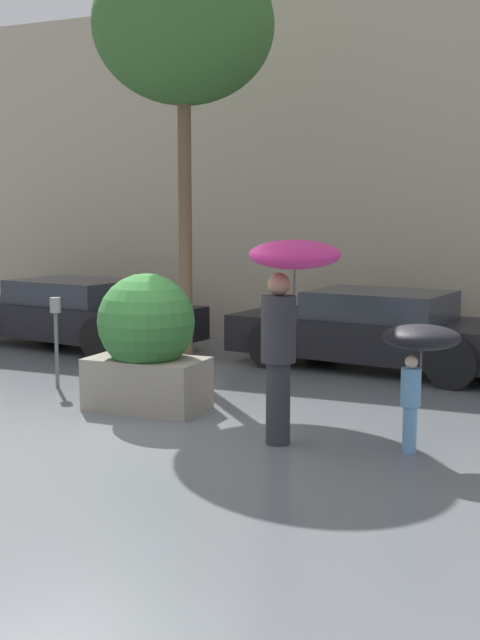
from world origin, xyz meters
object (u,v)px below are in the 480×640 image
street_tree (183,28)px  person_child (420,347)px  parking_meter (56,323)px  parked_car_near (380,331)px  planter_box (147,341)px  parked_car_far (75,314)px  person_adult (288,292)px

street_tree → person_child: bearing=-33.1°
parking_meter → parked_car_near: bearing=40.2°
planter_box → person_child: (3.27, -0.53, 0.22)m
parked_car_near → parked_car_far: same height
person_adult → street_tree: street_tree is taller
planter_box → parked_car_near: bearing=62.1°
person_child → parking_meter: (-4.97, 1.09, -0.17)m
planter_box → person_child: 3.32m
person_adult → parked_car_far: bearing=136.4°
parking_meter → person_adult: bearing=-19.2°
planter_box → person_adult: person_adult is taller
parked_car_far → person_adult: bearing=-118.1°
person_child → street_tree: (-3.72, 2.42, 3.74)m
person_adult → parking_meter: person_adult is taller
person_child → parking_meter: size_ratio=1.04×
person_adult → street_tree: 4.84m
person_child → parked_car_far: 7.89m
parked_car_near → street_tree: size_ratio=0.79×
parked_car_far → parking_meter: bearing=-139.4°
person_child → parking_meter: bearing=168.9°
person_adult → person_child: (1.25, 0.20, -0.50)m
person_adult → planter_box: bearing=154.4°
planter_box → parked_car_far: bearing=134.4°
person_child → street_tree: street_tree is taller
person_child → parked_car_far: size_ratio=0.26×
parked_car_far → street_tree: 5.44m
person_child → planter_box: bearing=172.2°
person_child → parked_car_far: person_child is taller
person_adult → parked_car_near: 4.45m
planter_box → parked_car_near: (1.91, 3.61, -0.26)m
street_tree → parking_meter: size_ratio=4.85×
person_adult → street_tree: (-2.47, 2.62, 3.24)m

